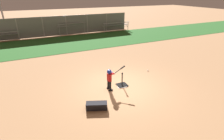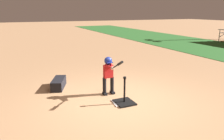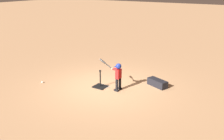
# 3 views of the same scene
# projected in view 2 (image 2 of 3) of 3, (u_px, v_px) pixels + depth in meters

# --- Properties ---
(ground_plane) EXTENTS (90.00, 90.00, 0.00)m
(ground_plane) POSITION_uv_depth(u_px,v_px,m) (119.00, 101.00, 5.60)
(ground_plane) COLOR #AD7F56
(home_plate) EXTENTS (0.48, 0.48, 0.02)m
(home_plate) POSITION_uv_depth(u_px,v_px,m) (122.00, 102.00, 5.51)
(home_plate) COLOR white
(home_plate) RESTS_ON ground_plane
(batting_tee) EXTENTS (0.51, 0.46, 0.69)m
(batting_tee) POSITION_uv_depth(u_px,v_px,m) (124.00, 100.00, 5.47)
(batting_tee) COLOR black
(batting_tee) RESTS_ON ground_plane
(batter_child) EXTENTS (0.94, 0.33, 1.12)m
(batter_child) POSITION_uv_depth(u_px,v_px,m) (109.00, 71.00, 5.90)
(batter_child) COLOR black
(batter_child) RESTS_ON ground_plane
(equipment_bag) EXTENTS (0.90, 0.61, 0.28)m
(equipment_bag) POSITION_uv_depth(u_px,v_px,m) (59.00, 83.00, 6.55)
(equipment_bag) COLOR black
(equipment_bag) RESTS_ON ground_plane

